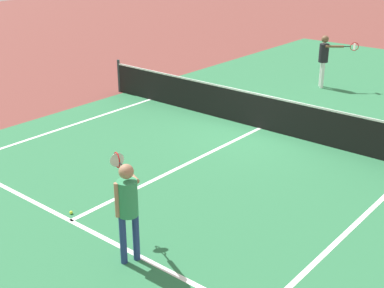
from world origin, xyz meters
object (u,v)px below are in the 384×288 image
net (261,111)px  tennis_ball_mid_court (71,212)px  player_near (127,201)px  player_far (325,55)px

net → tennis_ball_mid_court: (-0.19, -6.23, -0.46)m
player_near → tennis_ball_mid_court: 2.23m
player_far → tennis_ball_mid_court: bearing=-87.9°
player_far → net: bearing=-82.9°
net → tennis_ball_mid_court: bearing=-91.8°
player_far → tennis_ball_mid_court: player_far is taller
net → tennis_ball_mid_court: net is taller
player_far → player_near: bearing=-78.3°
player_far → tennis_ball_mid_court: (0.40, -11.00, -1.07)m
player_near → player_far: 11.58m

